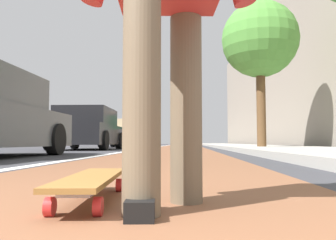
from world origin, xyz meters
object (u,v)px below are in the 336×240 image
Objects in this scene: skateboard at (92,180)px; pedestrian_distant at (133,127)px; parked_car_mid at (88,130)px; parked_car_far at (122,134)px; traffic_light at (158,107)px; street_tree_mid at (260,40)px.

pedestrian_distant is (12.81, 1.90, 0.83)m from skateboard.
pedestrian_distant is at bearing -30.96° from parked_car_mid.
traffic_light is at bearing -14.16° from parked_car_far.
parked_car_far reaches higher than parked_car_mid.
street_tree_mid is (-0.62, -6.10, 3.01)m from parked_car_mid.
skateboard is 11.14m from parked_car_mid.
parked_car_mid is at bearing 84.21° from street_tree_mid.
parked_car_mid is 2.52m from pedestrian_distant.
pedestrian_distant reaches higher than skateboard.
parked_car_mid is at bearing 16.71° from skateboard.
parked_car_far is 1.05× the size of traffic_light.
skateboard is 0.20× the size of parked_car_mid.
skateboard is at bearing -171.55° from pedestrian_distant.
traffic_light is 2.51× the size of pedestrian_distant.
skateboard is at bearing -169.51° from parked_car_far.
parked_car_mid is 2.66× the size of pedestrian_distant.
pedestrian_distant is at bearing 178.92° from traffic_light.
traffic_light is at bearing -1.08° from pedestrian_distant.
parked_car_far is at bearing 10.49° from skateboard.
skateboard is 0.17× the size of street_tree_mid.
skateboard is 12.97m from pedestrian_distant.
parked_car_far is (17.29, 3.20, 0.63)m from skateboard.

